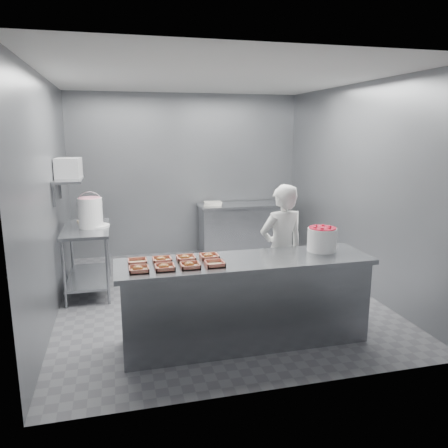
# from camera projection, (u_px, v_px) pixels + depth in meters

# --- Properties ---
(floor) EXTENTS (4.50, 4.50, 0.00)m
(floor) POSITION_uv_depth(u_px,v_px,m) (216.00, 295.00, 5.88)
(floor) COLOR #4C4C51
(floor) RESTS_ON ground
(ceiling) EXTENTS (4.50, 4.50, 0.00)m
(ceiling) POSITION_uv_depth(u_px,v_px,m) (215.00, 78.00, 5.29)
(ceiling) COLOR white
(ceiling) RESTS_ON wall_back
(wall_back) EXTENTS (4.00, 0.04, 2.80)m
(wall_back) POSITION_uv_depth(u_px,v_px,m) (187.00, 175.00, 7.72)
(wall_back) COLOR slate
(wall_back) RESTS_ON ground
(wall_left) EXTENTS (0.04, 4.50, 2.80)m
(wall_left) POSITION_uv_depth(u_px,v_px,m) (49.00, 198.00, 5.11)
(wall_left) COLOR slate
(wall_left) RESTS_ON ground
(wall_right) EXTENTS (0.04, 4.50, 2.80)m
(wall_right) POSITION_uv_depth(u_px,v_px,m) (355.00, 187.00, 6.06)
(wall_right) COLOR slate
(wall_right) RESTS_ON ground
(service_counter) EXTENTS (2.60, 0.70, 0.90)m
(service_counter) POSITION_uv_depth(u_px,v_px,m) (245.00, 301.00, 4.50)
(service_counter) COLOR slate
(service_counter) RESTS_ON ground
(prep_table) EXTENTS (0.60, 1.20, 0.90)m
(prep_table) POSITION_uv_depth(u_px,v_px,m) (87.00, 249.00, 5.93)
(prep_table) COLOR slate
(prep_table) RESTS_ON ground
(back_counter) EXTENTS (1.50, 0.60, 0.90)m
(back_counter) POSITION_uv_depth(u_px,v_px,m) (241.00, 229.00, 7.80)
(back_counter) COLOR slate
(back_counter) RESTS_ON ground
(wall_shelf) EXTENTS (0.35, 0.90, 0.03)m
(wall_shelf) POSITION_uv_depth(u_px,v_px,m) (69.00, 179.00, 5.69)
(wall_shelf) COLOR slate
(wall_shelf) RESTS_ON wall_left
(tray_0) EXTENTS (0.19, 0.18, 0.06)m
(tray_0) POSITION_uv_depth(u_px,v_px,m) (139.00, 269.00, 4.03)
(tray_0) COLOR tan
(tray_0) RESTS_ON service_counter
(tray_1) EXTENTS (0.19, 0.18, 0.06)m
(tray_1) POSITION_uv_depth(u_px,v_px,m) (165.00, 267.00, 4.09)
(tray_1) COLOR tan
(tray_1) RESTS_ON service_counter
(tray_2) EXTENTS (0.19, 0.18, 0.06)m
(tray_2) POSITION_uv_depth(u_px,v_px,m) (190.00, 265.00, 4.15)
(tray_2) COLOR tan
(tray_2) RESTS_ON service_counter
(tray_3) EXTENTS (0.19, 0.18, 0.04)m
(tray_3) POSITION_uv_depth(u_px,v_px,m) (215.00, 263.00, 4.21)
(tray_3) COLOR tan
(tray_3) RESTS_ON service_counter
(tray_4) EXTENTS (0.19, 0.18, 0.04)m
(tray_4) POSITION_uv_depth(u_px,v_px,m) (137.00, 262.00, 4.27)
(tray_4) COLOR tan
(tray_4) RESTS_ON service_counter
(tray_5) EXTENTS (0.19, 0.18, 0.06)m
(tray_5) POSITION_uv_depth(u_px,v_px,m) (162.00, 260.00, 4.32)
(tray_5) COLOR tan
(tray_5) RESTS_ON service_counter
(tray_6) EXTENTS (0.19, 0.18, 0.06)m
(tray_6) POSITION_uv_depth(u_px,v_px,m) (186.00, 258.00, 4.38)
(tray_6) COLOR tan
(tray_6) RESTS_ON service_counter
(tray_7) EXTENTS (0.19, 0.18, 0.06)m
(tray_7) POSITION_uv_depth(u_px,v_px,m) (209.00, 256.00, 4.44)
(tray_7) COLOR tan
(tray_7) RESTS_ON service_counter
(worker) EXTENTS (0.63, 0.47, 1.57)m
(worker) POSITION_uv_depth(u_px,v_px,m) (282.00, 250.00, 5.17)
(worker) COLOR white
(worker) RESTS_ON ground
(strawberry_tub) EXTENTS (0.31, 0.31, 0.26)m
(strawberry_tub) POSITION_uv_depth(u_px,v_px,m) (322.00, 238.00, 4.69)
(strawberry_tub) COLOR white
(strawberry_tub) RESTS_ON service_counter
(glaze_bucket) EXTENTS (0.33, 0.32, 0.49)m
(glaze_bucket) POSITION_uv_depth(u_px,v_px,m) (90.00, 212.00, 5.81)
(glaze_bucket) COLOR white
(glaze_bucket) RESTS_ON prep_table
(bucket_lid) EXTENTS (0.37, 0.37, 0.03)m
(bucket_lid) POSITION_uv_depth(u_px,v_px,m) (97.00, 226.00, 5.88)
(bucket_lid) COLOR white
(bucket_lid) RESTS_ON prep_table
(rag) EXTENTS (0.18, 0.16, 0.02)m
(rag) POSITION_uv_depth(u_px,v_px,m) (83.00, 221.00, 6.20)
(rag) COLOR #CCB28C
(rag) RESTS_ON prep_table
(appliance) EXTENTS (0.33, 0.37, 0.26)m
(appliance) POSITION_uv_depth(u_px,v_px,m) (68.00, 168.00, 5.69)
(appliance) COLOR gray
(appliance) RESTS_ON wall_shelf
(paper_stack) EXTENTS (0.34, 0.29, 0.06)m
(paper_stack) POSITION_uv_depth(u_px,v_px,m) (213.00, 203.00, 7.58)
(paper_stack) COLOR silver
(paper_stack) RESTS_ON back_counter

